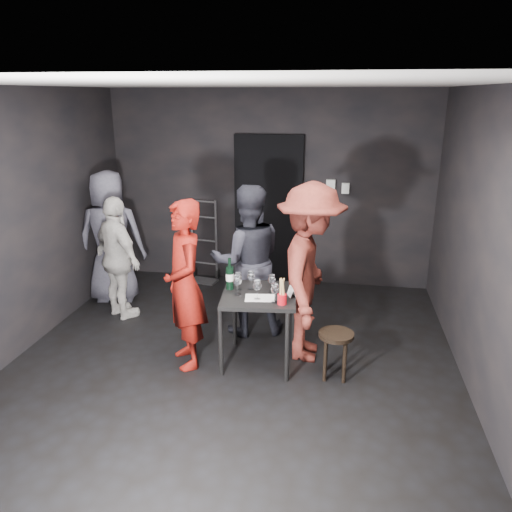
% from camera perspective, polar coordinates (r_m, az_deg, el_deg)
% --- Properties ---
extents(floor, '(4.50, 5.00, 0.02)m').
position_cam_1_polar(floor, '(5.18, -2.73, -12.35)').
color(floor, black).
rests_on(floor, ground).
extents(ceiling, '(4.50, 5.00, 0.02)m').
position_cam_1_polar(ceiling, '(4.47, -3.28, 19.06)').
color(ceiling, silver).
rests_on(ceiling, ground).
extents(wall_back, '(4.50, 0.04, 2.70)m').
position_cam_1_polar(wall_back, '(7.04, 1.52, 7.69)').
color(wall_back, black).
rests_on(wall_back, ground).
extents(wall_front, '(4.50, 0.04, 2.70)m').
position_cam_1_polar(wall_front, '(2.46, -16.25, -13.89)').
color(wall_front, black).
rests_on(wall_front, ground).
extents(wall_left, '(0.04, 5.00, 2.70)m').
position_cam_1_polar(wall_left, '(5.58, -26.18, 3.03)').
color(wall_left, black).
rests_on(wall_left, ground).
extents(wall_right, '(0.04, 5.00, 2.70)m').
position_cam_1_polar(wall_right, '(4.70, 24.83, 0.68)').
color(wall_right, black).
rests_on(wall_right, ground).
extents(doorway, '(0.95, 0.10, 2.10)m').
position_cam_1_polar(doorway, '(7.04, 1.43, 5.20)').
color(doorway, black).
rests_on(doorway, ground).
extents(wallbox_upper, '(0.12, 0.06, 0.12)m').
position_cam_1_polar(wallbox_upper, '(6.90, 8.54, 8.13)').
color(wallbox_upper, '#B7B7B2').
rests_on(wallbox_upper, wall_back).
extents(wallbox_lower, '(0.10, 0.06, 0.14)m').
position_cam_1_polar(wallbox_lower, '(6.91, 10.19, 7.63)').
color(wallbox_lower, '#B7B7B2').
rests_on(wallbox_lower, wall_back).
extents(hand_truck, '(0.40, 0.34, 1.19)m').
position_cam_1_polar(hand_truck, '(7.34, -5.92, -1.12)').
color(hand_truck, '#B2B2B7').
rests_on(hand_truck, floor).
extents(tasting_table, '(0.72, 0.72, 0.75)m').
position_cam_1_polar(tasting_table, '(4.96, 0.36, -5.35)').
color(tasting_table, black).
rests_on(tasting_table, floor).
extents(stool, '(0.34, 0.34, 0.47)m').
position_cam_1_polar(stool, '(4.87, 9.12, -9.70)').
color(stool, '#36271B').
rests_on(stool, floor).
extents(server_red, '(0.75, 0.83, 1.90)m').
position_cam_1_polar(server_red, '(4.88, -8.20, -2.15)').
color(server_red, maroon).
rests_on(server_red, floor).
extents(woman_black, '(1.05, 0.78, 1.94)m').
position_cam_1_polar(woman_black, '(5.50, -0.97, 0.60)').
color(woman_black, '#25262F').
rests_on(woman_black, floor).
extents(man_maroon, '(0.71, 1.45, 2.22)m').
position_cam_1_polar(man_maroon, '(4.95, 6.25, 0.18)').
color(man_maroon, maroon).
rests_on(man_maroon, floor).
extents(bystander_cream, '(0.95, 0.85, 1.49)m').
position_cam_1_polar(bystander_cream, '(6.17, -15.50, -0.30)').
color(bystander_cream, silver).
rests_on(bystander_cream, floor).
extents(bystander_grey, '(1.04, 0.69, 1.98)m').
position_cam_1_polar(bystander_grey, '(6.64, -16.35, 3.13)').
color(bystander_grey, '#4E4C5A').
rests_on(bystander_grey, floor).
extents(tasting_mat, '(0.30, 0.22, 0.00)m').
position_cam_1_polar(tasting_mat, '(4.81, 0.44, -4.81)').
color(tasting_mat, white).
rests_on(tasting_mat, tasting_table).
extents(wine_glass_a, '(0.11, 0.11, 0.22)m').
position_cam_1_polar(wine_glass_a, '(4.85, -2.14, -3.21)').
color(wine_glass_a, white).
rests_on(wine_glass_a, tasting_table).
extents(wine_glass_b, '(0.10, 0.10, 0.20)m').
position_cam_1_polar(wine_glass_b, '(4.97, -2.05, -2.80)').
color(wine_glass_b, white).
rests_on(wine_glass_b, tasting_table).
extents(wine_glass_c, '(0.10, 0.10, 0.21)m').
position_cam_1_polar(wine_glass_c, '(4.98, -0.57, -2.71)').
color(wine_glass_c, white).
rests_on(wine_glass_c, tasting_table).
extents(wine_glass_d, '(0.08, 0.08, 0.22)m').
position_cam_1_polar(wine_glass_d, '(4.74, 0.14, -3.76)').
color(wine_glass_d, white).
rests_on(wine_glass_d, tasting_table).
extents(wine_glass_e, '(0.09, 0.09, 0.20)m').
position_cam_1_polar(wine_glass_e, '(4.68, 2.16, -4.14)').
color(wine_glass_e, white).
rests_on(wine_glass_e, tasting_table).
extents(wine_glass_f, '(0.10, 0.10, 0.20)m').
position_cam_1_polar(wine_glass_f, '(4.91, 1.80, -3.07)').
color(wine_glass_f, white).
rests_on(wine_glass_f, tasting_table).
extents(wine_bottle, '(0.08, 0.08, 0.32)m').
position_cam_1_polar(wine_bottle, '(4.99, -3.02, -2.43)').
color(wine_bottle, black).
rests_on(wine_bottle, tasting_table).
extents(breadstick_cup, '(0.09, 0.09, 0.27)m').
position_cam_1_polar(breadstick_cup, '(4.64, 3.00, -4.11)').
color(breadstick_cup, red).
rests_on(breadstick_cup, tasting_table).
extents(reserved_card, '(0.11, 0.14, 0.09)m').
position_cam_1_polar(reserved_card, '(4.85, 3.96, -4.08)').
color(reserved_card, white).
rests_on(reserved_card, tasting_table).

